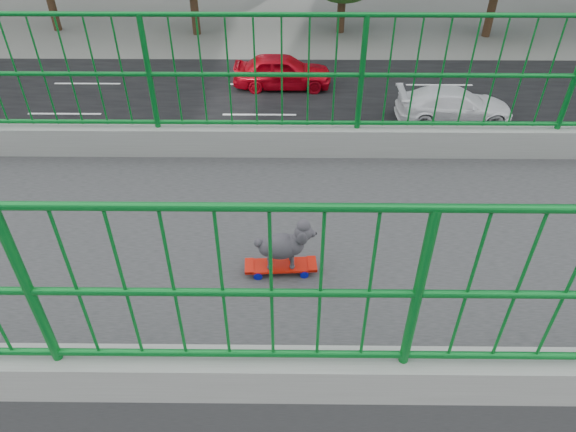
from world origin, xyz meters
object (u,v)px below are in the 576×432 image
(car_0, at_px, (395,276))
(poodle, at_px, (284,244))
(car_4, at_px, (282,71))
(car_3, at_px, (454,105))
(skateboard, at_px, (281,266))

(car_0, bearing_deg, poodle, -22.38)
(car_0, distance_m, car_4, 13.15)
(car_0, bearing_deg, car_3, 158.31)
(car_3, bearing_deg, car_4, 64.93)
(skateboard, distance_m, car_0, 9.36)
(car_0, xyz_separation_m, car_4, (-12.80, -3.02, 0.02))
(skateboard, bearing_deg, car_3, 154.51)
(skateboard, relative_size, poodle, 1.20)
(car_4, bearing_deg, skateboard, -178.87)
(poodle, height_order, car_0, poodle)
(car_0, distance_m, car_3, 10.33)
(skateboard, distance_m, poodle, 0.23)
(poodle, xyz_separation_m, car_3, (-15.96, 6.44, -6.62))
(poodle, bearing_deg, car_4, 177.75)
(car_4, bearing_deg, car_3, -115.07)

